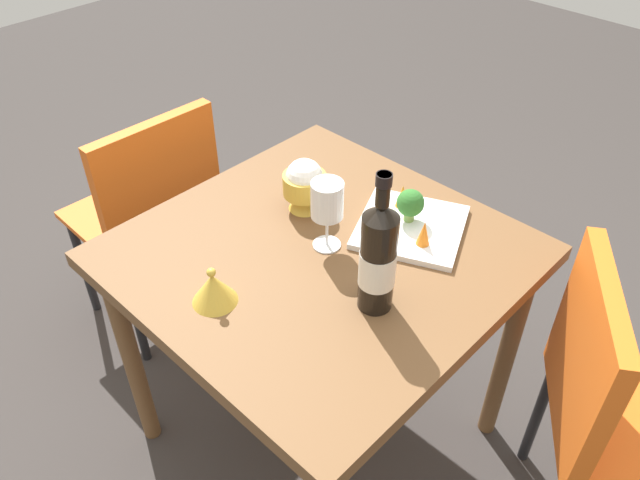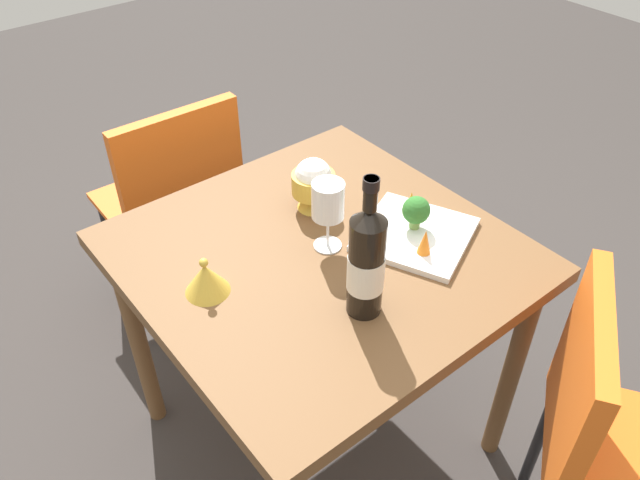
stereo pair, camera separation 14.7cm
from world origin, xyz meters
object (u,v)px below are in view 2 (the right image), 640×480
at_px(carrot_garnish_right, 411,202).
at_px(chair_by_wall, 176,194).
at_px(serving_plate, 415,234).
at_px(broccoli_floret, 416,211).
at_px(carrot_garnish_left, 425,242).
at_px(chair_near_window, 600,428).
at_px(rice_bowl, 313,183).
at_px(wine_glass, 327,202).
at_px(wine_bottle, 366,262).
at_px(rice_bowl_lid, 206,278).

bearing_deg(carrot_garnish_right, chair_by_wall, 21.71).
relative_size(serving_plate, broccoli_floret, 3.85).
distance_m(serving_plate, carrot_garnish_left, 0.09).
distance_m(chair_near_window, rice_bowl, 0.86).
distance_m(wine_glass, serving_plate, 0.25).
bearing_deg(broccoli_floret, carrot_garnish_left, 147.75).
bearing_deg(carrot_garnish_right, carrot_garnish_left, 146.82).
bearing_deg(wine_glass, chair_by_wall, 5.07).
bearing_deg(wine_glass, serving_plate, -120.33).
bearing_deg(rice_bowl, chair_by_wall, 13.51).
height_order(chair_near_window, carrot_garnish_right, chair_near_window).
height_order(chair_near_window, rice_bowl, rice_bowl).
bearing_deg(wine_bottle, wine_glass, -18.83).
relative_size(rice_bowl_lid, carrot_garnish_right, 1.63).
relative_size(wine_bottle, rice_bowl_lid, 3.33).
bearing_deg(broccoli_floret, wine_glass, 64.65).
distance_m(wine_bottle, carrot_garnish_left, 0.24).
bearing_deg(rice_bowl, serving_plate, -155.22).
distance_m(chair_near_window, wine_glass, 0.77).
bearing_deg(serving_plate, chair_near_window, -175.87).
bearing_deg(broccoli_floret, carrot_garnish_right, -34.65).
bearing_deg(chair_near_window, carrot_garnish_right, -123.87).
bearing_deg(wine_glass, broccoli_floret, -115.35).
bearing_deg(rice_bowl, wine_glass, 153.57).
bearing_deg(chair_near_window, wine_glass, -104.23).
height_order(broccoli_floret, carrot_garnish_right, broccoli_floret).
xyz_separation_m(wine_bottle, carrot_garnish_right, (0.17, -0.30, -0.09)).
bearing_deg(chair_by_wall, serving_plate, -71.72).
bearing_deg(chair_by_wall, rice_bowl, -75.42).
xyz_separation_m(broccoli_floret, carrot_garnish_left, (-0.08, 0.05, -0.02)).
xyz_separation_m(wine_bottle, broccoli_floret, (0.12, -0.27, -0.07)).
relative_size(wine_bottle, rice_bowl, 2.35).
distance_m(chair_by_wall, rice_bowl, 0.63).
distance_m(rice_bowl, serving_plate, 0.29).
bearing_deg(wine_glass, carrot_garnish_right, -100.83).
distance_m(wine_bottle, carrot_garnish_right, 0.36).
bearing_deg(carrot_garnish_right, broccoli_floret, 145.35).
distance_m(wine_glass, carrot_garnish_right, 0.25).
xyz_separation_m(wine_glass, broccoli_floret, (-0.09, -0.20, -0.06)).
distance_m(broccoli_floret, carrot_garnish_left, 0.10).
relative_size(wine_glass, rice_bowl_lid, 1.79).
xyz_separation_m(serving_plate, carrot_garnish_right, (0.06, -0.04, 0.04)).
height_order(wine_glass, rice_bowl_lid, wine_glass).
bearing_deg(rice_bowl_lid, rice_bowl, -75.05).
relative_size(wine_bottle, serving_plate, 1.01).
bearing_deg(rice_bowl, rice_bowl_lid, 104.95).
bearing_deg(rice_bowl_lid, wine_glass, -97.96).
distance_m(chair_by_wall, carrot_garnish_right, 0.83).
bearing_deg(carrot_garnish_left, carrot_garnish_right, -33.18).
bearing_deg(carrot_garnish_left, rice_bowl_lid, 64.31).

